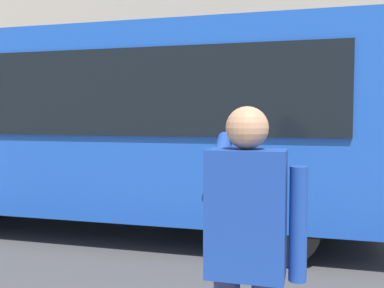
# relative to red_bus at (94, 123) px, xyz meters

# --- Properties ---
(ground_plane) EXTENTS (60.00, 60.00, 0.00)m
(ground_plane) POSITION_rel_red_bus_xyz_m (-2.36, -0.23, -1.68)
(ground_plane) COLOR #38383A
(red_bus) EXTENTS (9.05, 2.54, 3.08)m
(red_bus) POSITION_rel_red_bus_xyz_m (0.00, 0.00, 0.00)
(red_bus) COLOR #1947AD
(red_bus) RESTS_ON ground_plane
(pedestrian_photographer) EXTENTS (0.53, 0.52, 1.70)m
(pedestrian_photographer) POSITION_rel_red_bus_xyz_m (-3.05, 4.15, -0.54)
(pedestrian_photographer) COLOR #1E2347
(pedestrian_photographer) RESTS_ON sidewalk_curb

